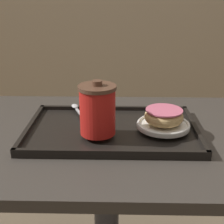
# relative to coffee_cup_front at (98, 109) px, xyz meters

# --- Properties ---
(cafe_table) EXTENTS (0.99, 0.65, 0.74)m
(cafe_table) POSITION_rel_coffee_cup_front_xyz_m (0.02, 0.06, -0.25)
(cafe_table) COLOR #38332D
(cafe_table) RESTS_ON ground_plane
(serving_tray) EXTENTS (0.49, 0.32, 0.02)m
(serving_tray) POSITION_rel_coffee_cup_front_xyz_m (0.04, 0.06, -0.09)
(serving_tray) COLOR black
(serving_tray) RESTS_ON cafe_table
(coffee_cup_front) EXTENTS (0.10, 0.10, 0.15)m
(coffee_cup_front) POSITION_rel_coffee_cup_front_xyz_m (0.00, 0.00, 0.00)
(coffee_cup_front) COLOR red
(coffee_cup_front) RESTS_ON serving_tray
(plate_with_chocolate_donut) EXTENTS (0.15, 0.15, 0.01)m
(plate_with_chocolate_donut) POSITION_rel_coffee_cup_front_xyz_m (0.18, 0.04, -0.06)
(plate_with_chocolate_donut) COLOR white
(plate_with_chocolate_donut) RESTS_ON serving_tray
(donut_chocolate_glazed) EXTENTS (0.11, 0.11, 0.04)m
(donut_chocolate_glazed) POSITION_rel_coffee_cup_front_xyz_m (0.18, 0.04, -0.03)
(donut_chocolate_glazed) COLOR #DBB270
(donut_chocolate_glazed) RESTS_ON plate_with_chocolate_donut
(spoon) EXTENTS (0.07, 0.15, 0.01)m
(spoon) POSITION_rel_coffee_cup_front_xyz_m (-0.08, 0.17, -0.06)
(spoon) COLOR silver
(spoon) RESTS_ON serving_tray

